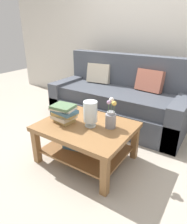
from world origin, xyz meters
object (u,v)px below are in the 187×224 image
(glass_hurricane_vase, at_px, (90,112))
(flower_pitcher, at_px, (111,118))
(couch, at_px, (119,100))
(coffee_table, at_px, (86,135))
(book_stack_main, at_px, (64,113))

(glass_hurricane_vase, bearing_deg, flower_pitcher, 24.98)
(couch, relative_size, glass_hurricane_vase, 7.41)
(couch, xyz_separation_m, glass_hurricane_vase, (0.23, -1.14, 0.26))
(coffee_table, height_order, glass_hurricane_vase, glass_hurricane_vase)
(glass_hurricane_vase, height_order, flower_pitcher, flower_pitcher)
(flower_pitcher, bearing_deg, couch, 112.14)
(coffee_table, bearing_deg, couch, 98.03)
(coffee_table, distance_m, flower_pitcher, 0.38)
(coffee_table, distance_m, book_stack_main, 0.35)
(book_stack_main, distance_m, glass_hurricane_vase, 0.32)
(coffee_table, bearing_deg, book_stack_main, -163.02)
(coffee_table, distance_m, glass_hurricane_vase, 0.30)
(couch, bearing_deg, flower_pitcher, -67.86)
(flower_pitcher, bearing_deg, coffee_table, -159.34)
(couch, relative_size, book_stack_main, 6.73)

